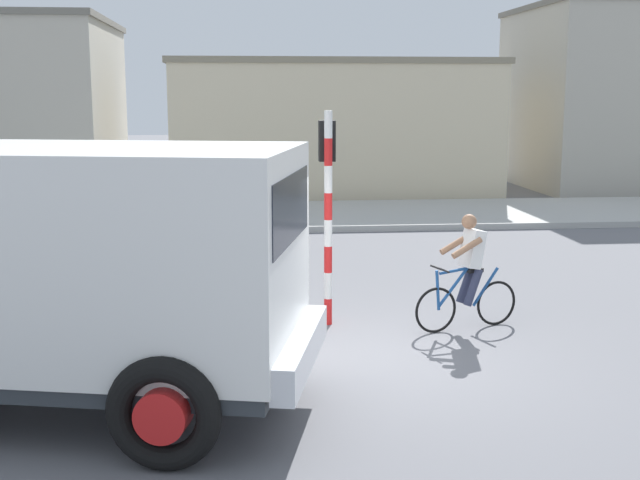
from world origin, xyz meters
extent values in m
plane|color=slate|center=(0.00, 0.00, 0.00)|extent=(120.00, 120.00, 0.00)
cube|color=#ADADA8|center=(0.00, 12.75, 0.08)|extent=(80.00, 5.00, 0.16)
cube|color=white|center=(-3.73, -1.19, 1.80)|extent=(5.63, 3.61, 2.20)
cube|color=#2D3338|center=(-3.73, -1.19, 0.62)|extent=(5.52, 3.54, 0.16)
cube|color=silver|center=(-1.10, -1.80, 0.80)|extent=(0.77, 2.37, 0.36)
cube|color=black|center=(-1.25, -1.77, 2.30)|extent=(0.60, 2.10, 0.70)
torus|color=black|center=(-1.87, -0.31, 0.55)|extent=(1.13, 0.48, 1.10)
cylinder|color=red|center=(-1.87, -0.31, 0.55)|extent=(0.55, 0.40, 0.50)
torus|color=black|center=(-2.45, -2.81, 0.55)|extent=(1.13, 0.48, 1.10)
cylinder|color=red|center=(-2.45, -2.81, 0.55)|extent=(0.55, 0.40, 0.50)
torus|color=black|center=(1.09, 1.35, 0.34)|extent=(0.66, 0.24, 0.68)
torus|color=black|center=(2.10, 1.66, 0.34)|extent=(0.66, 0.24, 0.68)
cylinder|color=#1E4C8C|center=(1.43, 1.45, 0.91)|extent=(0.58, 0.22, 0.09)
cylinder|color=#1E4C8C|center=(1.37, 1.43, 0.66)|extent=(0.50, 0.19, 0.57)
cylinder|color=#1E4C8C|center=(1.90, 1.60, 0.61)|extent=(0.43, 0.17, 0.57)
cylinder|color=#1E4C8C|center=(1.12, 1.35, 0.64)|extent=(0.10, 0.07, 0.59)
cylinder|color=black|center=(1.14, 1.36, 0.95)|extent=(0.18, 0.49, 0.03)
cube|color=black|center=(1.71, 1.54, 0.88)|extent=(0.26, 0.19, 0.06)
cube|color=white|center=(1.66, 1.53, 1.21)|extent=(0.38, 0.39, 0.59)
sphere|color=#9E7051|center=(1.60, 1.51, 1.61)|extent=(0.22, 0.22, 0.22)
cylinder|color=#2D334C|center=(1.66, 1.42, 0.65)|extent=(0.33, 0.21, 0.57)
cylinder|color=#9E7051|center=(1.52, 1.31, 1.26)|extent=(0.50, 0.23, 0.29)
cylinder|color=#2D334C|center=(1.60, 1.61, 0.65)|extent=(0.33, 0.21, 0.57)
cylinder|color=#9E7051|center=(1.42, 1.62, 1.26)|extent=(0.50, 0.23, 0.29)
cylinder|color=red|center=(-0.41, 1.96, 0.20)|extent=(0.12, 0.12, 0.40)
cylinder|color=white|center=(-0.41, 1.96, 0.60)|extent=(0.12, 0.12, 0.40)
cylinder|color=red|center=(-0.41, 1.96, 1.00)|extent=(0.12, 0.12, 0.40)
cylinder|color=white|center=(-0.41, 1.96, 1.40)|extent=(0.12, 0.12, 0.40)
cylinder|color=red|center=(-0.41, 1.96, 1.80)|extent=(0.12, 0.12, 0.40)
cylinder|color=white|center=(-0.41, 1.96, 2.20)|extent=(0.12, 0.12, 0.40)
cylinder|color=red|center=(-0.41, 1.96, 2.60)|extent=(0.12, 0.12, 0.40)
cylinder|color=white|center=(-0.41, 1.96, 3.00)|extent=(0.12, 0.12, 0.40)
cube|color=black|center=(-0.41, 2.14, 2.75)|extent=(0.24, 0.20, 0.60)
sphere|color=green|center=(-0.41, 2.26, 2.75)|extent=(0.14, 0.14, 0.14)
cylinder|color=black|center=(-5.88, 4.59, 0.30)|extent=(0.62, 0.25, 0.60)
cylinder|color=black|center=(-5.69, 6.27, 0.30)|extent=(0.62, 0.25, 0.60)
cube|color=beige|center=(1.52, 18.39, 2.17)|extent=(10.69, 5.30, 4.35)
cube|color=gray|center=(1.52, 18.39, 4.45)|extent=(10.91, 5.40, 0.20)
cube|color=#B2AD9E|center=(12.79, 19.57, 3.18)|extent=(8.02, 7.00, 6.36)
cube|color=slate|center=(12.79, 19.57, 6.46)|extent=(8.18, 7.14, 0.20)
camera|label=1|loc=(-1.74, -10.14, 3.46)|focal=46.72mm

